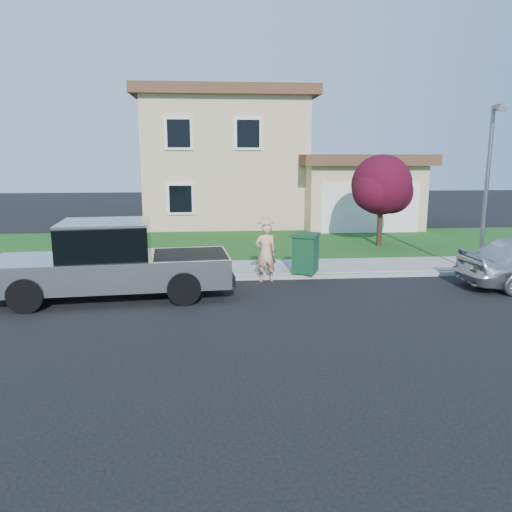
{
  "coord_description": "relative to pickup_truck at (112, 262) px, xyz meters",
  "views": [
    {
      "loc": [
        -0.74,
        -11.33,
        3.57
      ],
      "look_at": [
        0.3,
        0.46,
        1.2
      ],
      "focal_mm": 35.0,
      "sensor_mm": 36.0,
      "label": 1
    }
  ],
  "objects": [
    {
      "name": "pickup_truck",
      "position": [
        0.0,
        0.0,
        0.0
      ],
      "size": [
        6.17,
        2.56,
        1.98
      ],
      "rotation": [
        0.0,
        0.0,
        0.08
      ],
      "color": "black",
      "rests_on": "ground"
    },
    {
      "name": "ornamental_tree",
      "position": [
        9.18,
        6.34,
        1.45
      ],
      "size": [
        2.59,
        2.33,
        3.55
      ],
      "color": "black",
      "rests_on": "lawn"
    },
    {
      "name": "street_lamp",
      "position": [
        10.44,
        1.08,
        1.91
      ],
      "size": [
        0.26,
        0.65,
        4.97
      ],
      "rotation": [
        0.0,
        0.0,
        -0.09
      ],
      "color": "slate",
      "rests_on": "ground"
    },
    {
      "name": "woman",
      "position": [
        4.08,
        1.33,
        -0.03
      ],
      "size": [
        0.68,
        0.5,
        1.88
      ],
      "rotation": [
        0.0,
        0.0,
        3.3
      ],
      "color": "#E3A37C",
      "rests_on": "ground"
    },
    {
      "name": "lawn",
      "position": [
        4.3,
        7.16,
        -0.87
      ],
      "size": [
        40.0,
        7.0,
        0.1
      ],
      "primitive_type": "cube",
      "color": "#113E13",
      "rests_on": "ground"
    },
    {
      "name": "curb",
      "position": [
        4.3,
        1.56,
        -0.86
      ],
      "size": [
        40.0,
        0.2,
        0.12
      ],
      "primitive_type": "cube",
      "color": "gray",
      "rests_on": "ground"
    },
    {
      "name": "house",
      "position": [
        4.61,
        15.04,
        2.25
      ],
      "size": [
        14.0,
        11.3,
        6.85
      ],
      "color": "tan",
      "rests_on": "ground"
    },
    {
      "name": "ground",
      "position": [
        3.3,
        -1.34,
        -0.92
      ],
      "size": [
        80.0,
        80.0,
        0.0
      ],
      "primitive_type": "plane",
      "color": "black",
      "rests_on": "ground"
    },
    {
      "name": "sidewalk",
      "position": [
        4.3,
        2.66,
        -0.85
      ],
      "size": [
        40.0,
        2.0,
        0.15
      ],
      "primitive_type": "cube",
      "color": "gray",
      "rests_on": "ground"
    },
    {
      "name": "trash_bin",
      "position": [
        5.33,
        1.76,
        -0.18
      ],
      "size": [
        0.99,
        1.04,
        1.17
      ],
      "rotation": [
        0.0,
        0.0,
        -0.42
      ],
      "color": "#103B20",
      "rests_on": "sidewalk"
    }
  ]
}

